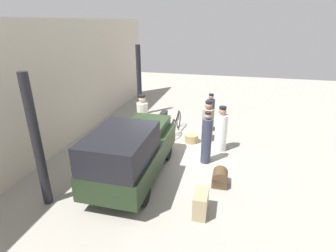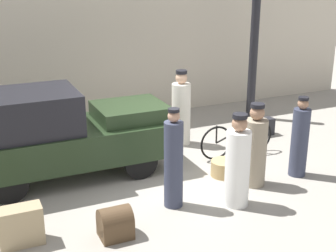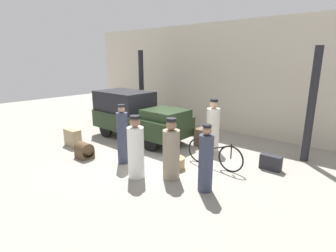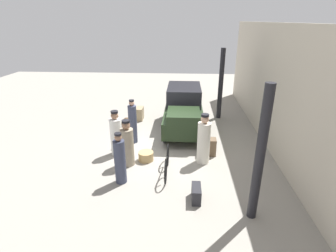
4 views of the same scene
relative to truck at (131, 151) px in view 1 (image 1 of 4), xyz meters
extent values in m
plane|color=gray|center=(1.90, -0.76, -0.95)|extent=(30.00, 30.00, 0.00)
cube|color=beige|center=(1.90, 3.31, 1.30)|extent=(16.00, 0.15, 4.50)
cylinder|color=black|center=(-1.54, 1.76, 0.75)|extent=(0.23, 0.23, 3.40)
cylinder|color=black|center=(5.63, 1.76, 0.75)|extent=(0.23, 0.23, 3.40)
cylinder|color=black|center=(1.44, 0.73, -0.61)|extent=(0.67, 0.12, 0.67)
cylinder|color=black|center=(1.44, -0.73, -0.61)|extent=(0.67, 0.12, 0.67)
cylinder|color=black|center=(-1.03, 0.73, -0.61)|extent=(0.67, 0.12, 0.67)
cylinder|color=black|center=(-1.03, -0.73, -0.61)|extent=(0.67, 0.12, 0.67)
cube|color=black|center=(0.21, 0.00, -0.26)|extent=(3.98, 1.62, 0.67)
cube|color=black|center=(-0.69, 0.00, 0.46)|extent=(2.19, 1.49, 0.77)
cube|color=black|center=(1.50, 0.00, 0.22)|extent=(1.39, 1.26, 0.30)
torus|color=black|center=(4.31, -0.50, -0.57)|extent=(0.76, 0.04, 0.76)
torus|color=black|center=(3.26, -0.50, -0.57)|extent=(0.76, 0.04, 0.76)
cylinder|color=black|center=(3.78, -0.50, -0.38)|extent=(1.06, 0.04, 0.41)
cylinder|color=black|center=(3.26, -0.50, -0.37)|extent=(0.04, 0.04, 0.39)
cylinder|color=black|center=(4.31, -0.50, -0.36)|extent=(0.04, 0.04, 0.43)
cylinder|color=tan|center=(3.00, -1.28, -0.79)|extent=(0.52, 0.52, 0.31)
cylinder|color=#33384C|center=(1.56, -1.99, -0.18)|extent=(0.33, 0.33, 1.53)
sphere|color=tan|center=(1.56, -1.99, 0.68)|extent=(0.20, 0.20, 0.20)
cylinder|color=black|center=(1.56, -1.99, 0.79)|extent=(0.19, 0.19, 0.06)
cylinder|color=gray|center=(3.31, -1.85, -0.30)|extent=(0.44, 0.44, 1.30)
sphere|color=#936B51|center=(3.31, -1.85, 0.48)|extent=(0.27, 0.27, 0.27)
cylinder|color=black|center=(3.31, -1.85, 0.62)|extent=(0.26, 0.26, 0.07)
cylinder|color=white|center=(2.58, -2.40, -0.27)|extent=(0.43, 0.43, 1.36)
sphere|color=#936B51|center=(2.58, -2.40, 0.54)|extent=(0.27, 0.27, 0.27)
cylinder|color=black|center=(2.58, -2.40, 0.67)|extent=(0.25, 0.25, 0.07)
cylinder|color=#33384C|center=(4.35, -1.84, -0.26)|extent=(0.34, 0.34, 1.38)
sphere|color=#936B51|center=(4.35, -1.84, 0.53)|extent=(0.21, 0.21, 0.21)
cylinder|color=black|center=(4.35, -1.84, 0.64)|extent=(0.20, 0.20, 0.06)
cylinder|color=silver|center=(2.99, 0.70, -0.23)|extent=(0.44, 0.44, 1.45)
sphere|color=tan|center=(2.99, 0.70, 0.63)|extent=(0.27, 0.27, 0.27)
cylinder|color=black|center=(2.99, 0.70, 0.77)|extent=(0.26, 0.26, 0.07)
cube|color=brown|center=(2.42, 0.94, -0.64)|extent=(0.38, 0.51, 0.62)
cube|color=#9E8966|center=(-1.03, -2.15, -0.65)|extent=(0.65, 0.33, 0.61)
cube|color=#232328|center=(5.09, 0.39, -0.74)|extent=(0.57, 0.25, 0.42)
cube|color=#4C3823|center=(0.32, -2.54, -0.81)|extent=(0.49, 0.43, 0.28)
cylinder|color=#4C3823|center=(0.32, -2.54, -0.67)|extent=(0.49, 0.43, 0.43)
camera|label=1|loc=(-6.25, -2.63, 3.45)|focal=28.00mm
camera|label=2|loc=(-1.52, -8.62, 3.00)|focal=50.00mm
camera|label=3|loc=(7.38, -6.70, 2.10)|focal=28.00mm
camera|label=4|loc=(11.02, -0.01, 3.63)|focal=28.00mm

